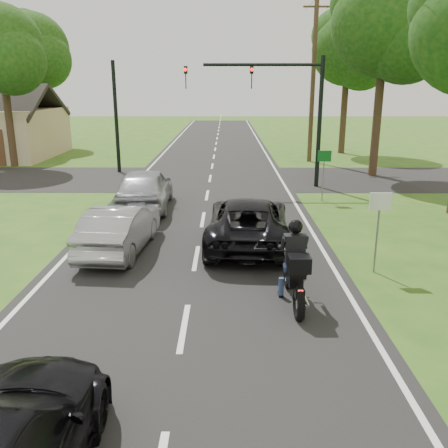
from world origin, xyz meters
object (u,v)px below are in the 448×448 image
at_px(traffic_signal, 280,98).
at_px(sign_white, 379,213).
at_px(silver_suv, 145,189).
at_px(motorcycle_rider, 295,272).
at_px(sign_green, 324,163).
at_px(silver_sedan, 120,229).
at_px(utility_pole_far, 313,79).
at_px(dark_suv, 248,221).

distance_m(traffic_signal, sign_white, 11.39).
distance_m(silver_suv, traffic_signal, 7.93).
xyz_separation_m(motorcycle_rider, traffic_signal, (1.00, 12.90, 3.37)).
relative_size(silver_suv, sign_green, 2.26).
bearing_deg(silver_sedan, sign_white, 171.61).
xyz_separation_m(utility_pole_far, sign_green, (-1.30, -11.02, -3.49)).
distance_m(sign_white, sign_green, 8.00).
xyz_separation_m(silver_sedan, utility_pole_far, (8.44, 17.41, 4.39)).
bearing_deg(motorcycle_rider, traffic_signal, 84.49).
relative_size(traffic_signal, utility_pole_far, 0.64).
relative_size(traffic_signal, sign_green, 3.00).
bearing_deg(silver_suv, dark_suv, 129.89).
relative_size(sign_white, sign_green, 1.00).
distance_m(motorcycle_rider, silver_sedan, 5.76).
distance_m(silver_suv, sign_white, 9.66).
relative_size(dark_suv, sign_white, 2.44).
distance_m(motorcycle_rider, sign_white, 3.13).
bearing_deg(sign_green, motorcycle_rider, -104.51).
xyz_separation_m(dark_suv, sign_green, (3.38, 5.73, 0.86)).
xyz_separation_m(silver_sedan, sign_green, (7.14, 6.39, 0.90)).
relative_size(motorcycle_rider, silver_sedan, 0.55).
bearing_deg(silver_sedan, silver_suv, -84.27).
relative_size(utility_pole_far, sign_green, 4.71).
bearing_deg(motorcycle_rider, dark_suv, 100.10).
bearing_deg(traffic_signal, sign_white, -82.95).
xyz_separation_m(motorcycle_rider, utility_pole_far, (3.86, 20.91, 4.32)).
height_order(motorcycle_rider, silver_suv, motorcycle_rider).
bearing_deg(traffic_signal, utility_pole_far, 70.32).
height_order(silver_sedan, sign_white, sign_white).
bearing_deg(sign_green, utility_pole_far, 83.27).
distance_m(traffic_signal, sign_green, 4.24).
relative_size(utility_pole_far, sign_white, 4.71).
xyz_separation_m(motorcycle_rider, sign_green, (2.56, 9.89, 0.83)).
bearing_deg(silver_sedan, motorcycle_rider, 147.33).
bearing_deg(silver_suv, motorcycle_rider, 117.01).
bearing_deg(utility_pole_far, silver_suv, -124.46).
bearing_deg(dark_suv, sign_green, -117.37).
relative_size(silver_sedan, sign_white, 1.96).
bearing_deg(silver_sedan, dark_suv, -165.40).
bearing_deg(utility_pole_far, motorcycle_rider, -100.46).
height_order(utility_pole_far, sign_green, utility_pole_far).
bearing_deg(dark_suv, utility_pole_far, -102.45).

